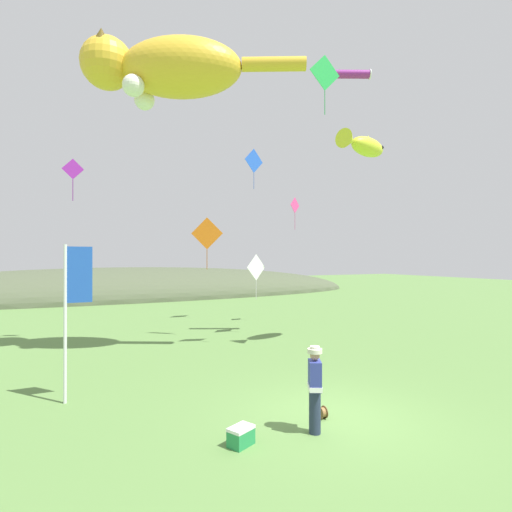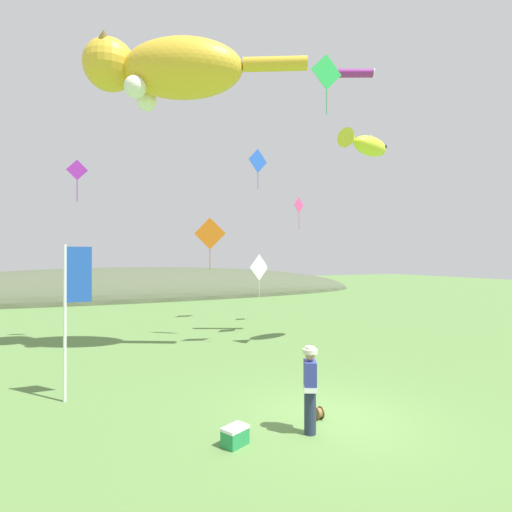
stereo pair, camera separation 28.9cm
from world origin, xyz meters
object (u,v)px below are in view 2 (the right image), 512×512
kite_giant_cat (167,70)px  kite_fish_windsock (366,145)px  picnic_cooler (235,436)px  kite_tube_streamer (347,73)px  festival_banner_pole (72,298)px  kite_diamond_blue (258,161)px  kite_diamond_pink (299,206)px  kite_diamond_white (259,268)px  kite_diamond_green (326,72)px  kite_spool (319,413)px  kite_diamond_violet (77,171)px  kite_diamond_orange (210,234)px  festival_attendant (310,387)px

kite_giant_cat → kite_fish_windsock: size_ratio=2.54×
picnic_cooler → kite_tube_streamer: bearing=40.6°
festival_banner_pole → kite_diamond_blue: kite_diamond_blue is taller
kite_diamond_pink → kite_diamond_white: bearing=-153.2°
kite_fish_windsock → kite_diamond_green: size_ratio=1.30×
kite_tube_streamer → kite_diamond_green: bearing=-143.1°
kite_spool → kite_diamond_violet: kite_diamond_violet is taller
festival_banner_pole → kite_diamond_white: (8.06, 5.97, 0.55)m
picnic_cooler → festival_banner_pole: bearing=125.5°
kite_giant_cat → kite_diamond_violet: (-2.91, 3.93, -3.16)m
kite_tube_streamer → kite_diamond_orange: bearing=148.8°
picnic_cooler → kite_giant_cat: kite_giant_cat is taller
festival_banner_pole → kite_tube_streamer: kite_tube_streamer is taller
kite_fish_windsock → kite_diamond_green: 3.17m
picnic_cooler → kite_diamond_pink: 15.54m
kite_giant_cat → kite_diamond_white: 9.17m
kite_diamond_green → kite_diamond_blue: kite_diamond_green is taller
picnic_cooler → kite_diamond_white: kite_diamond_white is taller
kite_diamond_blue → kite_spool: bearing=-109.6°
kite_diamond_white → kite_diamond_green: kite_diamond_green is taller
kite_giant_cat → kite_diamond_blue: size_ratio=3.29×
kite_diamond_green → kite_diamond_pink: bearing=67.4°
picnic_cooler → kite_giant_cat: (0.32, 7.36, 10.24)m
kite_tube_streamer → picnic_cooler: bearing=-139.4°
festival_banner_pole → kite_tube_streamer: 14.39m
kite_diamond_white → kite_fish_windsock: bearing=-59.6°
festival_banner_pole → kite_giant_cat: size_ratio=0.53×
kite_diamond_orange → kite_tube_streamer: bearing=-31.2°
festival_attendant → kite_diamond_pink: size_ratio=1.00×
kite_fish_windsock → kite_tube_streamer: 3.76m
kite_spool → kite_diamond_green: size_ratio=0.12×
picnic_cooler → kite_diamond_violet: (-2.60, 11.30, 7.07)m
kite_diamond_green → kite_diamond_violet: size_ratio=1.27×
festival_banner_pole → kite_diamond_orange: kite_diamond_orange is taller
kite_spool → kite_diamond_pink: bearing=60.7°
kite_spool → kite_diamond_pink: kite_diamond_pink is taller
picnic_cooler → festival_banner_pole: festival_banner_pole is taller
kite_spool → kite_diamond_pink: 14.23m
festival_banner_pole → kite_fish_windsock: bearing=8.1°
kite_diamond_orange → kite_fish_windsock: bearing=-42.1°
kite_tube_streamer → kite_diamond_white: kite_tube_streamer is taller
kite_diamond_white → kite_giant_cat: bearing=-152.7°
kite_fish_windsock → kite_diamond_blue: bearing=99.3°
kite_spool → kite_diamond_blue: (4.48, 12.61, 8.84)m
kite_giant_cat → kite_diamond_white: kite_giant_cat is taller
kite_tube_streamer → kite_giant_cat: bearing=176.3°
picnic_cooler → kite_diamond_orange: bearing=74.2°
festival_banner_pole → kite_giant_cat: kite_giant_cat is taller
picnic_cooler → kite_diamond_violet: bearing=102.9°
picnic_cooler → festival_banner_pole: (-2.82, 3.94, 2.38)m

